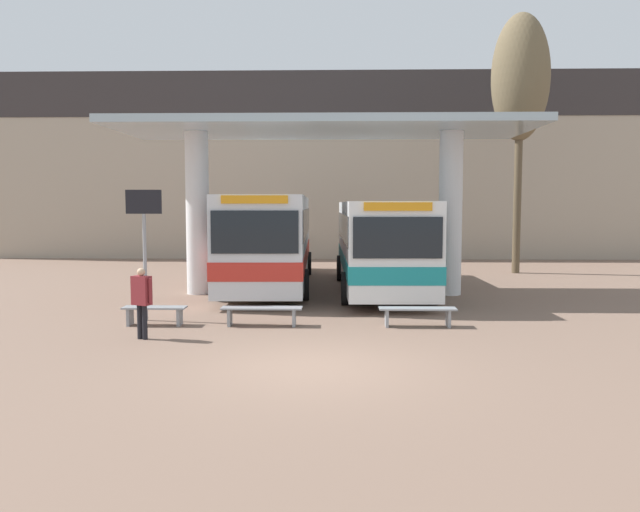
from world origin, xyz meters
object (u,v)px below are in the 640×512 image
(transit_bus_left_bay, at_px, (271,236))
(waiting_bench_far_platform, at_px, (155,312))
(transit_bus_center_bay, at_px, (380,241))
(info_sign_platform, at_px, (144,228))
(pedestrian_waiting, at_px, (142,296))
(waiting_bench_near_pillar, at_px, (262,312))
(waiting_bench_mid_platform, at_px, (418,312))
(poplar_tree_behind_left, at_px, (520,80))

(transit_bus_left_bay, relative_size, waiting_bench_far_platform, 7.85)
(transit_bus_center_bay, height_order, info_sign_platform, info_sign_platform)
(waiting_bench_far_platform, distance_m, pedestrian_waiting, 1.68)
(waiting_bench_near_pillar, relative_size, waiting_bench_far_platform, 1.28)
(waiting_bench_near_pillar, height_order, info_sign_platform, info_sign_platform)
(pedestrian_waiting, bearing_deg, transit_bus_center_bay, 78.69)
(waiting_bench_mid_platform, bearing_deg, waiting_bench_near_pillar, 180.00)
(info_sign_platform, bearing_deg, transit_bus_center_bay, 42.31)
(waiting_bench_far_platform, bearing_deg, transit_bus_left_bay, 75.13)
(waiting_bench_near_pillar, bearing_deg, transit_bus_center_bay, 62.76)
(waiting_bench_near_pillar, xyz_separation_m, info_sign_platform, (-3.03, 0.65, 1.99))
(transit_bus_center_bay, relative_size, poplar_tree_behind_left, 0.94)
(waiting_bench_near_pillar, bearing_deg, waiting_bench_far_platform, -180.00)
(waiting_bench_far_platform, bearing_deg, waiting_bench_near_pillar, 0.00)
(poplar_tree_behind_left, bearing_deg, waiting_bench_near_pillar, -128.48)
(transit_bus_center_bay, xyz_separation_m, pedestrian_waiting, (-5.74, -7.96, -0.74))
(transit_bus_center_bay, relative_size, pedestrian_waiting, 6.53)
(transit_bus_left_bay, height_order, waiting_bench_mid_platform, transit_bus_left_bay)
(transit_bus_left_bay, relative_size, waiting_bench_mid_platform, 6.46)
(info_sign_platform, bearing_deg, waiting_bench_far_platform, -57.62)
(transit_bus_center_bay, distance_m, waiting_bench_far_platform, 8.83)
(waiting_bench_near_pillar, xyz_separation_m, waiting_bench_far_platform, (-2.62, -0.00, -0.01))
(transit_bus_center_bay, xyz_separation_m, waiting_bench_mid_platform, (0.47, -6.41, -1.35))
(waiting_bench_mid_platform, distance_m, poplar_tree_behind_left, 15.43)
(info_sign_platform, height_order, pedestrian_waiting, info_sign_platform)
(transit_bus_center_bay, height_order, waiting_bench_near_pillar, transit_bus_center_bay)
(waiting_bench_far_platform, height_order, pedestrian_waiting, pedestrian_waiting)
(waiting_bench_near_pillar, distance_m, poplar_tree_behind_left, 17.20)
(transit_bus_left_bay, height_order, poplar_tree_behind_left, poplar_tree_behind_left)
(info_sign_platform, distance_m, poplar_tree_behind_left, 17.90)
(transit_bus_center_bay, xyz_separation_m, poplar_tree_behind_left, (6.23, 5.58, 6.47))
(waiting_bench_mid_platform, bearing_deg, pedestrian_waiting, -165.95)
(waiting_bench_mid_platform, bearing_deg, transit_bus_center_bay, 94.15)
(transit_bus_center_bay, distance_m, poplar_tree_behind_left, 10.58)
(transit_bus_left_bay, height_order, transit_bus_center_bay, transit_bus_left_bay)
(waiting_bench_near_pillar, relative_size, pedestrian_waiting, 1.25)
(waiting_bench_far_platform, height_order, info_sign_platform, info_sign_platform)
(transit_bus_left_bay, relative_size, transit_bus_center_bay, 1.17)
(transit_bus_center_bay, bearing_deg, poplar_tree_behind_left, -139.32)
(poplar_tree_behind_left, bearing_deg, waiting_bench_mid_platform, -115.69)
(info_sign_platform, xyz_separation_m, pedestrian_waiting, (0.59, -2.20, -1.39))
(waiting_bench_far_platform, bearing_deg, pedestrian_waiting, -83.35)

